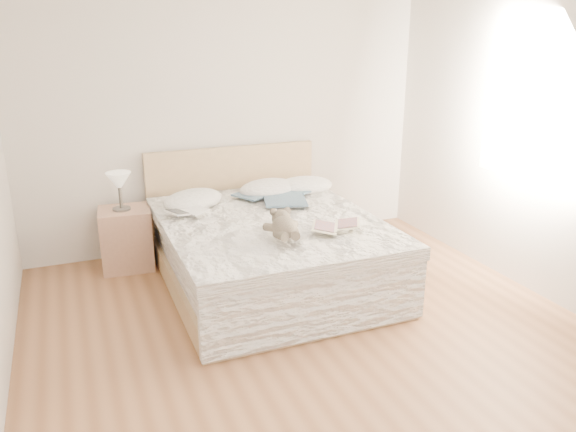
{
  "coord_description": "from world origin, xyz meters",
  "views": [
    {
      "loc": [
        -1.51,
        -3.04,
        2.08
      ],
      "look_at": [
        0.14,
        1.05,
        0.62
      ],
      "focal_mm": 35.0,
      "sensor_mm": 36.0,
      "label": 1
    }
  ],
  "objects_px": {
    "table_lamp": "(119,183)",
    "teddy_bear": "(284,235)",
    "childrens_book": "(336,226)",
    "bed": "(267,248)",
    "photo_book": "(186,212)",
    "nightstand": "(127,239)"
  },
  "relations": [
    {
      "from": "table_lamp",
      "to": "teddy_bear",
      "type": "bearing_deg",
      "value": -53.55
    },
    {
      "from": "teddy_bear",
      "to": "childrens_book",
      "type": "bearing_deg",
      "value": 15.79
    },
    {
      "from": "bed",
      "to": "childrens_book",
      "type": "height_order",
      "value": "bed"
    },
    {
      "from": "bed",
      "to": "teddy_bear",
      "type": "relative_size",
      "value": 6.36
    },
    {
      "from": "photo_book",
      "to": "teddy_bear",
      "type": "relative_size",
      "value": 0.94
    },
    {
      "from": "bed",
      "to": "teddy_bear",
      "type": "height_order",
      "value": "bed"
    },
    {
      "from": "table_lamp",
      "to": "childrens_book",
      "type": "xyz_separation_m",
      "value": [
        1.48,
        -1.29,
        -0.18
      ]
    },
    {
      "from": "bed",
      "to": "teddy_bear",
      "type": "distance_m",
      "value": 0.72
    },
    {
      "from": "photo_book",
      "to": "teddy_bear",
      "type": "bearing_deg",
      "value": -81.8
    },
    {
      "from": "photo_book",
      "to": "teddy_bear",
      "type": "distance_m",
      "value": 1.03
    },
    {
      "from": "childrens_book",
      "to": "teddy_bear",
      "type": "bearing_deg",
      "value": -141.64
    },
    {
      "from": "table_lamp",
      "to": "photo_book",
      "type": "relative_size",
      "value": 1.08
    },
    {
      "from": "bed",
      "to": "nightstand",
      "type": "distance_m",
      "value": 1.32
    },
    {
      "from": "photo_book",
      "to": "teddy_bear",
      "type": "height_order",
      "value": "teddy_bear"
    },
    {
      "from": "nightstand",
      "to": "photo_book",
      "type": "relative_size",
      "value": 1.76
    },
    {
      "from": "bed",
      "to": "photo_book",
      "type": "bearing_deg",
      "value": 158.76
    },
    {
      "from": "photo_book",
      "to": "childrens_book",
      "type": "distance_m",
      "value": 1.28
    },
    {
      "from": "nightstand",
      "to": "table_lamp",
      "type": "relative_size",
      "value": 1.64
    },
    {
      "from": "bed",
      "to": "childrens_book",
      "type": "xyz_separation_m",
      "value": [
        0.38,
        -0.55,
        0.32
      ]
    },
    {
      "from": "bed",
      "to": "nightstand",
      "type": "relative_size",
      "value": 3.83
    },
    {
      "from": "table_lamp",
      "to": "teddy_bear",
      "type": "height_order",
      "value": "table_lamp"
    },
    {
      "from": "bed",
      "to": "teddy_bear",
      "type": "xyz_separation_m",
      "value": [
        -0.09,
        -0.63,
        0.34
      ]
    }
  ]
}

